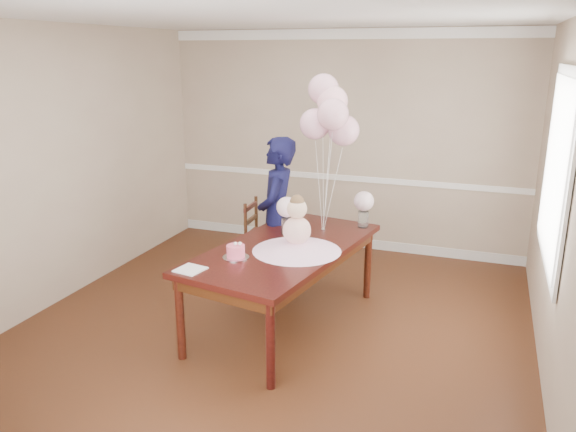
{
  "coord_description": "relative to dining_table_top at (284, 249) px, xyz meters",
  "views": [
    {
      "loc": [
        1.71,
        -4.26,
        2.43
      ],
      "look_at": [
        0.11,
        0.16,
        1.05
      ],
      "focal_mm": 35.0,
      "sensor_mm": 36.0,
      "label": 1
    }
  ],
  "objects": [
    {
      "name": "rose_vase_far",
      "position": [
        0.53,
        0.79,
        0.11
      ],
      "size": [
        0.12,
        0.12,
        0.16
      ],
      "primitive_type": "cylinder",
      "rotation": [
        0.0,
        0.0,
        -0.18
      ],
      "color": "white",
      "rests_on": "dining_table_top"
    },
    {
      "name": "table_leg_fr",
      "position": [
        0.26,
        -1.0,
        -0.38
      ],
      "size": [
        0.08,
        0.08,
        0.72
      ],
      "primitive_type": "cylinder",
      "rotation": [
        0.0,
        0.0,
        -0.18
      ],
      "color": "black",
      "rests_on": "floor"
    },
    {
      "name": "balloon_ribbon_a",
      "position": [
        0.15,
        0.54,
        0.46
      ],
      "size": [
        0.09,
        0.02,
        0.85
      ],
      "primitive_type": "cylinder",
      "rotation": [
        0.0,
        -0.1,
        -0.18
      ],
      "color": "white",
      "rests_on": "balloon_weight"
    },
    {
      "name": "baby_torso",
      "position": [
        0.14,
        -0.08,
        0.21
      ],
      "size": [
        0.25,
        0.25,
        0.25
      ],
      "primitive_type": "sphere",
      "color": "#FA9EBB",
      "rests_on": "baby_skirt"
    },
    {
      "name": "cake_flower_a",
      "position": [
        -0.28,
        -0.42,
        0.15
      ],
      "size": [
        0.03,
        0.03,
        0.03
      ],
      "primitive_type": "sphere",
      "color": "white",
      "rests_on": "birthday_cake"
    },
    {
      "name": "roses_near",
      "position": [
        -0.1,
        0.33,
        0.29
      ],
      "size": [
        0.19,
        0.19,
        0.19
      ],
      "primitive_type": "sphere",
      "color": "#F8D0D3",
      "rests_on": "rose_vase_near"
    },
    {
      "name": "ceiling",
      "position": [
        -0.08,
        -0.16,
        1.96
      ],
      "size": [
        4.5,
        5.0,
        0.02
      ],
      "primitive_type": "cube",
      "color": "silver",
      "rests_on": "wall_back"
    },
    {
      "name": "wall_back",
      "position": [
        -0.08,
        2.34,
        0.61
      ],
      "size": [
        4.5,
        0.02,
        2.7
      ],
      "primitive_type": "cube",
      "color": "tan",
      "rests_on": "floor"
    },
    {
      "name": "balloon_d",
      "position": [
        0.14,
        0.67,
        1.35
      ],
      "size": [
        0.29,
        0.29,
        0.29
      ],
      "primitive_type": "sphere",
      "color": "#ECA7BC",
      "rests_on": "balloon_ribbon_d"
    },
    {
      "name": "chair_leg_fl",
      "position": [
        -0.67,
        0.68,
        -0.55
      ],
      "size": [
        0.04,
        0.04,
        0.39
      ],
      "primitive_type": "cylinder",
      "rotation": [
        0.0,
        0.0,
        0.05
      ],
      "color": "#3A170F",
      "rests_on": "floor"
    },
    {
      "name": "dining_table_top",
      "position": [
        0.0,
        0.0,
        0.0
      ],
      "size": [
        1.36,
        2.19,
        0.05
      ],
      "primitive_type": "cube",
      "rotation": [
        0.0,
        0.0,
        -0.18
      ],
      "color": "black",
      "rests_on": "table_leg_fl"
    },
    {
      "name": "balloon_ribbon_c",
      "position": [
        0.22,
        0.58,
        0.57
      ],
      "size": [
        0.04,
        0.09,
        1.06
      ],
      "primitive_type": "cylinder",
      "rotation": [
        -0.09,
        0.02,
        -0.18
      ],
      "color": "white",
      "rests_on": "balloon_weight"
    },
    {
      "name": "baseboard_trim",
      "position": [
        -0.08,
        2.33,
        -0.68
      ],
      "size": [
        4.5,
        0.02,
        0.12
      ],
      "primitive_type": "cube",
      "color": "silver",
      "rests_on": "floor"
    },
    {
      "name": "cake_platter",
      "position": [
        -0.28,
        -0.42,
        0.03
      ],
      "size": [
        0.26,
        0.26,
        0.01
      ],
      "primitive_type": "cylinder",
      "rotation": [
        0.0,
        0.0,
        -0.18
      ],
      "color": "#B4B5B9",
      "rests_on": "dining_table_top"
    },
    {
      "name": "window_frame",
      "position": [
        2.15,
        0.34,
        0.81
      ],
      "size": [
        0.02,
        1.66,
        1.56
      ],
      "primitive_type": "cube",
      "color": "white",
      "rests_on": "wall_right"
    },
    {
      "name": "crown_molding",
      "position": [
        -0.08,
        2.33,
        1.89
      ],
      "size": [
        4.5,
        0.02,
        0.12
      ],
      "primitive_type": "cube",
      "color": "white",
      "rests_on": "wall_back"
    },
    {
      "name": "chair_rail_trim",
      "position": [
        -0.08,
        2.33,
        0.16
      ],
      "size": [
        4.5,
        0.02,
        0.07
      ],
      "primitive_type": "cube",
      "color": "white",
      "rests_on": "wall_back"
    },
    {
      "name": "chair_leg_bl",
      "position": [
        -0.68,
        1.01,
        -0.55
      ],
      "size": [
        0.04,
        0.04,
        0.39
      ],
      "primitive_type": "cylinder",
      "rotation": [
        0.0,
        0.0,
        0.05
      ],
      "color": "#33160E",
      "rests_on": "floor"
    },
    {
      "name": "balloon_ribbon_e",
      "position": [
        0.28,
        0.56,
        0.44
      ],
      "size": [
        0.15,
        0.05,
        0.79
      ],
      "primitive_type": "cylinder",
      "rotation": [
        -0.09,
        0.17,
        -0.18
      ],
      "color": "white",
      "rests_on": "balloon_weight"
    },
    {
      "name": "baby_hair",
      "position": [
        0.14,
        -0.08,
        0.46
      ],
      "size": [
        0.12,
        0.12,
        0.12
      ],
      "primitive_type": "sphere",
      "color": "brown",
      "rests_on": "baby_head"
    },
    {
      "name": "balloon_e",
      "position": [
        0.36,
        0.59,
        1.0
      ],
      "size": [
        0.29,
        0.29,
        0.29
      ],
      "primitive_type": "sphere",
      "color": "#DC9BB0",
      "rests_on": "balloon_ribbon_e"
    },
    {
      "name": "balloon_b",
      "position": [
        0.29,
        0.47,
        1.15
      ],
      "size": [
        0.29,
        0.29,
        0.29
      ],
      "primitive_type": "sphere",
      "color": "#ECA7B9",
      "rests_on": "balloon_ribbon_b"
    },
    {
      "name": "chair_leg_br",
      "position": [
        -0.36,
        1.02,
        -0.55
      ],
      "size": [
        0.04,
        0.04,
        0.39
      ],
      "primitive_type": "cylinder",
      "rotation": [
        0.0,
        0.0,
        0.05
      ],
      "color": "#38150F",
      "rests_on": "floor"
    },
    {
      "name": "chair_back_post_r",
      "position": [
        -0.7,
        1.0,
        -0.07
      ],
      "size": [
        0.04,
        0.04,
        0.51
      ],
      "primitive_type": "cylinder",
      "rotation": [
        0.0,
        0.0,
        0.05
      ],
      "color": "#331B0D",
      "rests_on": "dining_chair_seat"
    },
    {
      "name": "rose_vase_near",
      "position": [
        -0.1,
        0.33,
        0.11
      ],
      "size": [
        0.12,
        0.12,
        0.16
      ],
      "primitive_type": "cylinder",
      "rotation": [
        0.0,
        0.0,
        -0.18
      ],
      "color": "silver",
      "rests_on": "dining_table_top"
    },
    {
      "name": "wall_right",
      "position": [
        2.17,
        -0.16,
        0.61
      ],
      "size": [
        0.02,
        5.0,
        2.7
      ],
      "primitive_type": "cube",
      "color": "tan",
      "rests_on": "floor"
    },
    {
      "name": "woman",
      "position": [
        -0.33,
        0.67,
        0.08
      ],
      "size": [
        0.48,
        0.65,
        1.63
      ],
      "primitive_type": "imported",
      "rotation": [
        0.0,
        0.0,
        -1.42
      ],
      "color": "black",
      "rests_on": "floor"
    },
    {
      "name": "wall_front",
      "position": [
        -0.08,
        -2.66,
        0.61
      ],
      "size": [
        4.5,
        0.02,
        2.7
      ],
      "primitive_type": "cube",
      "color": "tan",
      "rests_on": "floor"
    },
    {
      "name": "table_leg_br",
      "position": [
        0.59,
        0.85,
        -0.38
      ],
      "size": [
        0.08,
        0.08,
        0.72
      ],
      "primitive_type": "cylinder",
      "rotation": [
        0.0,
        0.0,
        -0.18
      ],
      "color": "black",
      "rests_on": "floor"
    },
    {
      "name": "balloon_weight",
      "position": [
        0.2,
        0.54,
        0.04
      ],
      "size": [
        0.05,
        0.05,
        0.02
      ],
      "primitive_type": "cylinder",
      "rotation": [
        0.0,
        0.0,
        -0.18
      ],
      "color": "silver",
      "rests_on": "dining_table_top"
    },
    {
      "name": "cake_flower_b",
      "position": [
        -0.25,
        -0.4,
        0.15
      ],
      "size": [
        0.03,
        0.03,
        0.03
      ],
      "primitive_type": "sphere",
      "color": "white",
      "rests_on": "birthday_cake"
    },
    {
      "name": "table_leg_bl",
      "position": [
        -0.26,
        1.0,
        -0.38
      ],
      "size": [
        0.08,
        0.08,
        0.72
      ],
      "primitive_type": "cylinder",
      "rotation": [
        0.0,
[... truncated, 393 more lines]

